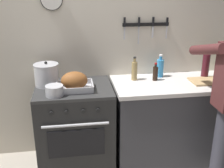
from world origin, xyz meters
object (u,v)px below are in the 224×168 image
bottle_olive_oil (219,67)px  bottle_vinegar (134,70)px  stove (76,127)px  cutting_board (208,81)px  bottle_soy_sauce (155,73)px  bottle_dish_soap (160,68)px  roasting_pan (74,82)px  stock_pot (47,75)px  bottle_wine_red (206,65)px  saucepan (55,91)px

bottle_olive_oil → bottle_vinegar: size_ratio=1.04×
stove → bottle_olive_oil: (1.58, 0.10, 0.56)m
cutting_board → bottle_olive_oil: 0.27m
bottle_soy_sauce → bottle_dish_soap: bearing=51.4°
roasting_pan → stock_pot: (-0.27, 0.18, 0.03)m
cutting_board → bottle_olive_oil: bearing=38.5°
roasting_pan → bottle_vinegar: bearing=18.0°
stock_pot → bottle_wine_red: size_ratio=0.75×
cutting_board → bottle_vinegar: 0.77m
cutting_board → bottle_vinegar: bearing=166.6°
bottle_vinegar → bottle_soy_sauce: size_ratio=1.32×
roasting_pan → cutting_board: (1.38, 0.03, -0.07)m
roasting_pan → saucepan: bearing=-149.0°
bottle_olive_oil → bottle_vinegar: bottle_olive_oil is taller
stove → bottle_vinegar: size_ratio=3.58×
bottle_olive_oil → bottle_dish_soap: 0.65m
stove → stock_pot: stock_pot is taller
roasting_pan → stock_pot: 0.33m
roasting_pan → stock_pot: stock_pot is taller
bottle_olive_oil → stove: bearing=-176.4°
stove → bottle_soy_sauce: size_ratio=4.72×
stove → bottle_dish_soap: size_ratio=3.63×
saucepan → bottle_olive_oil: bearing=9.5°
bottle_vinegar → bottle_soy_sauce: 0.22m
cutting_board → bottle_soy_sauce: size_ratio=1.89×
saucepan → bottle_wine_red: 1.62m
bottle_vinegar → stove: bearing=-169.0°
cutting_board → bottle_wine_red: size_ratio=1.09×
bottle_vinegar → roasting_pan: bearing=-162.0°
stove → saucepan: saucepan is taller
stove → saucepan: bearing=-132.1°
cutting_board → bottle_vinegar: (-0.75, 0.18, 0.09)m
bottle_vinegar → bottle_wine_red: bottle_wine_red is taller
cutting_board → bottle_wine_red: (0.03, 0.14, 0.13)m
stove → bottle_vinegar: bottle_vinegar is taller
cutting_board → bottle_dish_soap: (-0.45, 0.24, 0.09)m
bottle_wine_red → bottle_dish_soap: (-0.47, 0.10, -0.04)m
roasting_pan → bottle_wine_red: bearing=6.7°
cutting_board → bottle_dish_soap: size_ratio=1.45×
bottle_dish_soap → bottle_soy_sauce: bearing=-128.6°
bottle_vinegar → bottle_dish_soap: 0.31m
stock_pot → saucepan: (0.09, -0.29, -0.06)m
roasting_pan → bottle_olive_oil: bearing=6.6°
bottle_soy_sauce → saucepan: bearing=-165.2°
stove → bottle_olive_oil: 1.68m
cutting_board → bottle_wine_red: bottle_wine_red is taller
stock_pot → bottle_vinegar: bottle_vinegar is taller
stove → bottle_vinegar: (0.64, 0.12, 0.55)m
stock_pot → cutting_board: (1.65, -0.15, -0.10)m
stove → bottle_dish_soap: bottle_dish_soap is taller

